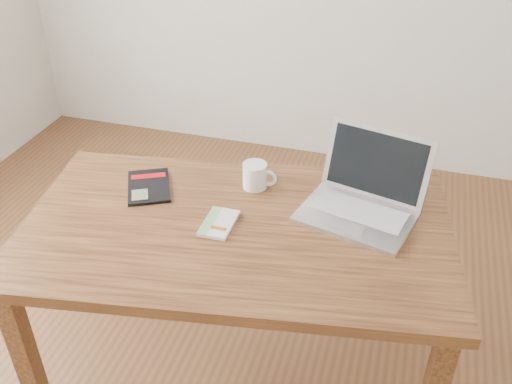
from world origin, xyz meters
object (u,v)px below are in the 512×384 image
(desk, at_px, (236,247))
(black_guidebook, at_px, (149,186))
(coffee_mug, at_px, (256,175))
(laptop, at_px, (363,198))
(white_guidebook, at_px, (219,223))

(desk, relative_size, black_guidebook, 5.78)
(black_guidebook, relative_size, coffee_mug, 2.08)
(desk, xyz_separation_m, coffee_mug, (-0.00, 0.24, 0.14))
(laptop, xyz_separation_m, coffee_mug, (-0.38, 0.04, -0.00))
(white_guidebook, distance_m, black_guidebook, 0.34)
(desk, xyz_separation_m, laptop, (0.38, 0.20, 0.14))
(coffee_mug, bearing_deg, black_guidebook, -159.45)
(desk, relative_size, laptop, 3.53)
(desk, height_order, black_guidebook, black_guidebook)
(desk, xyz_separation_m, black_guidebook, (-0.37, 0.12, 0.10))
(coffee_mug, bearing_deg, white_guidebook, -98.28)
(desk, bearing_deg, white_guidebook, -174.62)
(white_guidebook, distance_m, coffee_mug, 0.26)
(white_guidebook, bearing_deg, desk, 14.43)
(desk, distance_m, laptop, 0.45)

